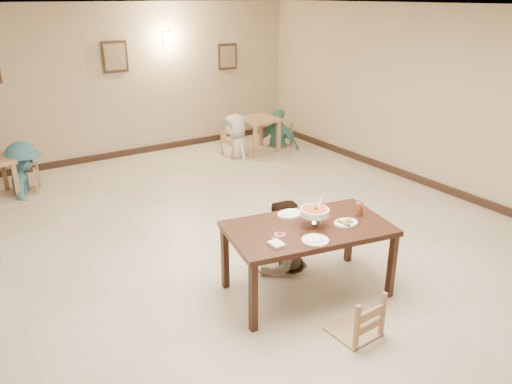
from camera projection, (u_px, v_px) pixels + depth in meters
floor at (248, 255)px, 6.41m from camera, size 10.00×10.00×0.00m
ceiling at (246, 7)px, 5.30m from camera, size 10.00×10.00×0.00m
wall_back at (112, 83)px, 9.76m from camera, size 10.00×0.00×10.00m
wall_right at (461, 105)px, 7.88m from camera, size 0.00×10.00×10.00m
baseboard_back at (120, 154)px, 10.27m from camera, size 8.00×0.06×0.12m
baseboard_right at (447, 190)px, 8.40m from camera, size 0.06×10.00×0.12m
picture_b at (115, 57)px, 9.59m from camera, size 0.50×0.04×0.60m
picture_c at (228, 57)px, 10.91m from camera, size 0.45×0.04×0.55m
wall_sconce at (167, 38)px, 10.04m from camera, size 0.16×0.05×0.22m
main_table at (308, 233)px, 5.37m from camera, size 1.89×1.29×0.82m
chair_far at (277, 230)px, 6.07m from camera, size 0.42×0.42×0.90m
chair_near at (356, 293)px, 4.79m from camera, size 0.43×0.43×0.92m
main_diner at (282, 202)px, 5.88m from camera, size 0.96×0.83×1.69m
curry_warmer at (315, 212)px, 5.28m from camera, size 0.35×0.31×0.28m
rice_plate_far at (290, 214)px, 5.60m from camera, size 0.31×0.31×0.07m
rice_plate_near at (315, 240)px, 5.00m from camera, size 0.28×0.28×0.06m
fried_plate at (346, 223)px, 5.37m from camera, size 0.28×0.28×0.06m
chili_dish at (280, 235)px, 5.12m from camera, size 0.11×0.11×0.02m
napkin_cutlery at (276, 244)px, 4.93m from camera, size 0.15×0.24×0.03m
drink_glass at (359, 209)px, 5.58m from camera, size 0.08×0.08×0.17m
bg_table_right at (258, 124)px, 10.43m from camera, size 0.77×0.77×0.73m
bg_chair_lr at (23, 167)px, 8.31m from camera, size 0.41×0.41×0.87m
bg_chair_rl at (235, 133)px, 10.20m from camera, size 0.44×0.44×0.94m
bg_chair_rr at (279, 125)px, 10.77m from camera, size 0.47×0.47×0.99m
bg_diner_b at (19, 142)px, 8.15m from camera, size 0.82×1.21×1.74m
bg_diner_c at (235, 114)px, 10.05m from camera, size 0.58×0.87×1.74m
bg_diner_d at (279, 109)px, 10.64m from camera, size 0.83×1.07×1.70m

